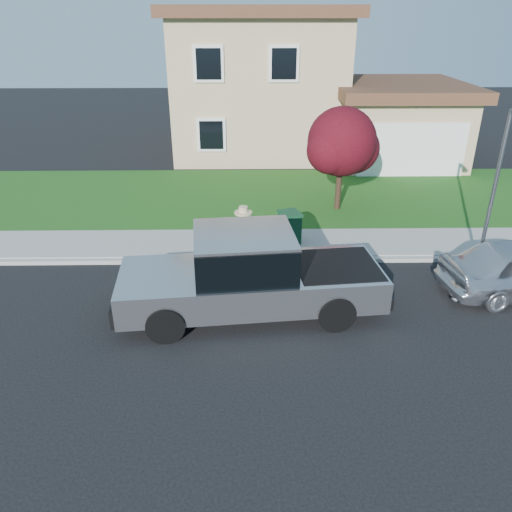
{
  "coord_description": "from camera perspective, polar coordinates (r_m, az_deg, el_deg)",
  "views": [
    {
      "loc": [
        -0.55,
        -10.12,
        6.61
      ],
      "look_at": [
        -0.37,
        0.87,
        1.2
      ],
      "focal_mm": 35.0,
      "sensor_mm": 36.0,
      "label": 1
    }
  ],
  "objects": [
    {
      "name": "ornamental_tree",
      "position": [
        17.98,
        9.88,
        12.39
      ],
      "size": [
        2.66,
        2.4,
        3.65
      ],
      "color": "black",
      "rests_on": "lawn"
    },
    {
      "name": "ground",
      "position": [
        12.1,
        1.85,
        -6.91
      ],
      "size": [
        80.0,
        80.0,
        0.0
      ],
      "primitive_type": "plane",
      "color": "black",
      "rests_on": "ground"
    },
    {
      "name": "lawn",
      "position": [
        19.81,
        3.65,
        6.81
      ],
      "size": [
        40.0,
        7.0,
        0.1
      ],
      "primitive_type": "cube",
      "color": "#214A15",
      "rests_on": "ground"
    },
    {
      "name": "sidewalk",
      "position": [
        15.64,
        4.85,
        1.41
      ],
      "size": [
        40.0,
        2.0,
        0.15
      ],
      "primitive_type": "cube",
      "color": "gray",
      "rests_on": "ground"
    },
    {
      "name": "woman",
      "position": [
        13.6,
        -1.42,
        1.55
      ],
      "size": [
        0.72,
        0.54,
        1.98
      ],
      "rotation": [
        0.0,
        0.0,
        3.33
      ],
      "color": "#E4A77D",
      "rests_on": "ground"
    },
    {
      "name": "street_lamp",
      "position": [
        14.55,
        25.79,
        7.36
      ],
      "size": [
        0.32,
        0.58,
        4.46
      ],
      "rotation": [
        0.0,
        0.0,
        0.3
      ],
      "color": "slate",
      "rests_on": "ground"
    },
    {
      "name": "trash_bin",
      "position": [
        15.37,
        3.85,
        3.32
      ],
      "size": [
        0.78,
        0.84,
        0.98
      ],
      "rotation": [
        0.0,
        0.0,
        0.31
      ],
      "color": "#0F381E",
      "rests_on": "sidewalk"
    },
    {
      "name": "pickup_truck",
      "position": [
        11.82,
        -0.71,
        -2.29
      ],
      "size": [
        6.54,
        2.78,
        2.09
      ],
      "rotation": [
        0.0,
        0.0,
        0.1
      ],
      "color": "black",
      "rests_on": "ground"
    },
    {
      "name": "house",
      "position": [
        26.79,
        3.25,
        18.78
      ],
      "size": [
        14.0,
        11.3,
        6.85
      ],
      "color": "tan",
      "rests_on": "ground"
    },
    {
      "name": "curb",
      "position": [
        14.66,
        5.25,
        -0.45
      ],
      "size": [
        40.0,
        0.2,
        0.12
      ],
      "primitive_type": "cube",
      "color": "gray",
      "rests_on": "ground"
    }
  ]
}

